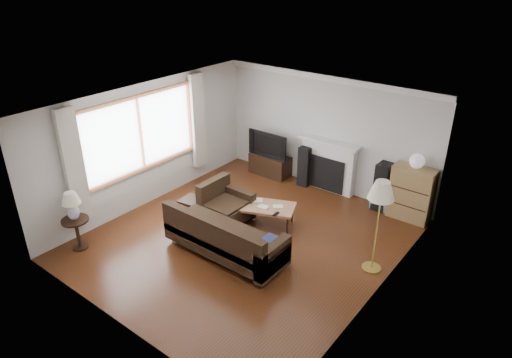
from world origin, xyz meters
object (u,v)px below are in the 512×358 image
Objects in this scene: sectional_sofa at (225,235)px; floor_lamp at (377,227)px; side_table at (78,234)px; bookshelf at (411,194)px; coffee_table at (265,215)px; tv_stand at (270,165)px.

floor_lamp reaches higher than sectional_sofa.
floor_lamp is 5.09m from side_table.
bookshelf is at bearing 94.08° from floor_lamp.
bookshelf is 6.21m from side_table.
bookshelf is at bearing 20.36° from coffee_table.
bookshelf is 3.72m from sectional_sofa.
sectional_sofa is 1.18m from coffee_table.
bookshelf is at bearing 47.21° from side_table.
bookshelf reaches higher than coffee_table.
sectional_sofa is 2.16× the size of coffee_table.
sectional_sofa is 2.60m from side_table.
side_table is (-4.35, -2.60, -0.51)m from floor_lamp.
floor_lamp reaches higher than bookshelf.
floor_lamp is (2.19, 1.15, 0.42)m from sectional_sofa.
sectional_sofa reaches higher than coffee_table.
side_table is at bearing -149.17° from floor_lamp.
tv_stand is at bearing 101.21° from coffee_table.
tv_stand is 0.60× the size of floor_lamp.
bookshelf is 1.98m from floor_lamp.
side_table is (-4.21, -4.55, -0.25)m from bookshelf.
floor_lamp reaches higher than coffee_table.
bookshelf is 0.46× the size of sectional_sofa.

